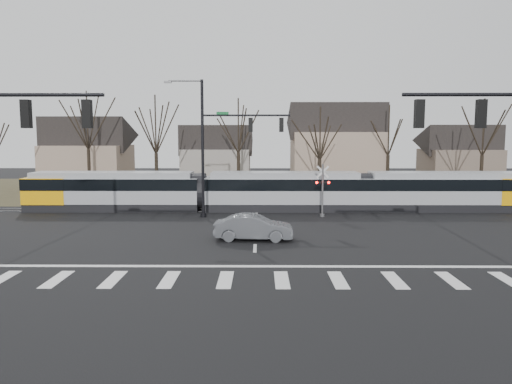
{
  "coord_description": "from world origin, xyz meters",
  "views": [
    {
      "loc": [
        0.27,
        -24.65,
        6.09
      ],
      "look_at": [
        0.0,
        9.0,
        2.3
      ],
      "focal_mm": 35.0,
      "sensor_mm": 36.0,
      "label": 1
    }
  ],
  "objects": [
    {
      "name": "tree_row",
      "position": [
        2.0,
        26.0,
        5.0
      ],
      "size": [
        59.2,
        7.2,
        10.0
      ],
      "color": "black",
      "rests_on": "ground"
    },
    {
      "name": "tram",
      "position": [
        2.09,
        16.0,
        1.72
      ],
      "size": [
        41.61,
        3.09,
        3.15
      ],
      "color": "gray",
      "rests_on": "ground"
    },
    {
      "name": "house_a",
      "position": [
        -20.0,
        34.0,
        4.46
      ],
      "size": [
        9.72,
        8.64,
        8.6
      ],
      "color": "gray",
      "rests_on": "ground"
    },
    {
      "name": "crosswalk",
      "position": [
        0.0,
        -4.0,
        0.01
      ],
      "size": [
        27.0,
        2.6,
        0.01
      ],
      "color": "silver",
      "rests_on": "ground"
    },
    {
      "name": "lane_dashes",
      "position": [
        0.0,
        16.0,
        0.01
      ],
      "size": [
        0.18,
        30.0,
        0.01
      ],
      "color": "silver",
      "rests_on": "ground"
    },
    {
      "name": "house_b",
      "position": [
        -5.0,
        36.0,
        3.97
      ],
      "size": [
        8.64,
        7.56,
        7.65
      ],
      "color": "gray",
      "rests_on": "ground"
    },
    {
      "name": "stop_line",
      "position": [
        0.0,
        -1.8,
        0.01
      ],
      "size": [
        28.0,
        0.35,
        0.01
      ],
      "primitive_type": "cube",
      "color": "silver",
      "rests_on": "ground"
    },
    {
      "name": "rail_pair",
      "position": [
        0.0,
        15.8,
        0.03
      ],
      "size": [
        90.0,
        1.52,
        0.06
      ],
      "color": "#59595E",
      "rests_on": "ground"
    },
    {
      "name": "rail_crossing_signal",
      "position": [
        5.0,
        12.79,
        1.89
      ],
      "size": [
        1.08,
        0.36,
        4.0
      ],
      "color": "#59595B",
      "rests_on": "ground"
    },
    {
      "name": "grass_verge",
      "position": [
        0.0,
        32.0,
        0.01
      ],
      "size": [
        140.0,
        28.0,
        0.01
      ],
      "primitive_type": "cube",
      "color": "#38331E",
      "rests_on": "ground"
    },
    {
      "name": "ground",
      "position": [
        0.0,
        0.0,
        0.0
      ],
      "size": [
        140.0,
        140.0,
        0.0
      ],
      "primitive_type": "plane",
      "color": "black"
    },
    {
      "name": "sedan",
      "position": [
        -0.1,
        4.15,
        0.76
      ],
      "size": [
        2.11,
        4.78,
        1.52
      ],
      "primitive_type": "imported",
      "rotation": [
        0.0,
        0.0,
        1.52
      ],
      "color": "#4D4F54",
      "rests_on": "ground"
    },
    {
      "name": "house_c",
      "position": [
        9.0,
        33.0,
        5.23
      ],
      "size": [
        10.8,
        8.64,
        10.1
      ],
      "color": "gray",
      "rests_on": "ground"
    },
    {
      "name": "signal_pole_far",
      "position": [
        -2.41,
        12.5,
        5.7
      ],
      "size": [
        9.28,
        0.44,
        10.2
      ],
      "color": "black",
      "rests_on": "ground"
    },
    {
      "name": "house_d",
      "position": [
        24.0,
        35.0,
        3.97
      ],
      "size": [
        8.64,
        7.56,
        7.65
      ],
      "color": "brown",
      "rests_on": "ground"
    }
  ]
}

